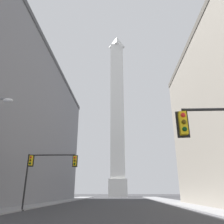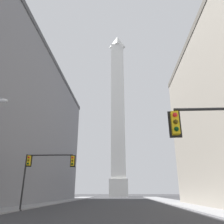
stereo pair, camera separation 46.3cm
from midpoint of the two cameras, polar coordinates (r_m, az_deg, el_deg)
name	(u,v)px [view 1 (the left image)]	position (r m, az deg, el deg)	size (l,w,h in m)	color
sidewalk_left	(32,205)	(36.09, -20.60, -21.84)	(5.00, 107.48, 0.15)	gray
sidewalk_right	(194,206)	(35.03, 20.35, -21.96)	(5.00, 107.48, 0.15)	gray
obelisk	(117,110)	(97.16, 1.25, 0.61)	(7.29, 7.29, 75.77)	silver
traffic_light_mid_left	(44,167)	(26.34, -17.76, -13.42)	(5.78, 0.52, 5.93)	black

